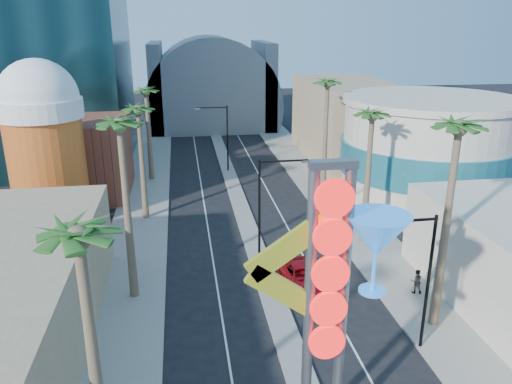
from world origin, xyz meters
The scene contains 21 objects.
sidewalk_west centered at (-9.50, 35.00, 0.07)m, with size 5.00×100.00×0.15m, color gray.
sidewalk_east centered at (9.50, 35.00, 0.07)m, with size 5.00×100.00×0.15m, color gray.
median centered at (0.00, 38.00, 0.07)m, with size 1.60×84.00×0.15m, color gray.
brick_filler_west centered at (-16.00, 38.00, 4.00)m, with size 10.00×10.00×8.00m, color brown.
filler_east centered at (16.00, 48.00, 5.00)m, with size 10.00×20.00×10.00m, color #947F5F.
beer_mug centered at (-17.00, 30.00, 7.84)m, with size 7.00×7.00×14.50m.
turquoise_building centered at (18.00, 30.00, 5.25)m, with size 16.60×16.60×10.60m.
canopy centered at (0.00, 72.00, 4.31)m, with size 22.00×16.00×22.00m.
neon_sign centered at (0.82, 2.96, 7.31)m, with size 6.53×2.60×12.55m.
streetlight_0 centered at (0.55, 20.00, 4.88)m, with size 3.79×0.25×8.00m.
streetlight_1 centered at (-0.55, 44.00, 4.88)m, with size 3.79×0.25×8.00m.
streetlight_2 centered at (6.72, 8.00, 4.83)m, with size 3.45×0.25×8.00m.
palm_0 centered at (-9.00, 2.00, 9.93)m, with size 2.40×2.40×11.70m.
palm_1 centered at (-9.00, 16.00, 10.82)m, with size 2.40×2.40×12.70m.
palm_2 centered at (-9.00, 30.00, 9.48)m, with size 2.40×2.40×11.20m.
palm_3 centered at (-9.00, 42.00, 9.48)m, with size 2.40×2.40×11.20m.
palm_5 centered at (9.00, 10.00, 11.27)m, with size 2.40×2.40×13.20m.
palm_6 centered at (9.00, 22.00, 9.93)m, with size 2.40×2.40×11.70m.
palm_7 centered at (9.00, 34.00, 10.82)m, with size 2.40×2.40×12.70m.
red_pickup centered at (2.35, 15.90, 0.71)m, with size 2.36×5.11×1.42m, color #9E0C13.
pedestrian_b centered at (9.51, 13.49, 0.99)m, with size 0.82×0.64×1.68m, color gray.
Camera 1 is at (-5.44, -13.87, 17.36)m, focal length 35.00 mm.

